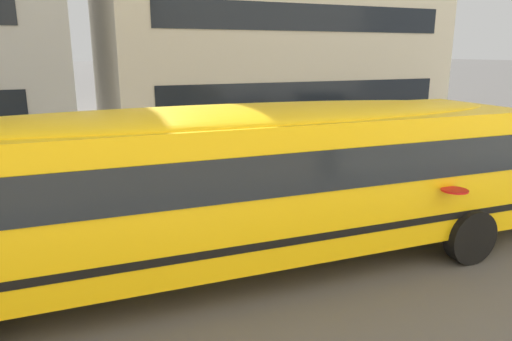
{
  "coord_description": "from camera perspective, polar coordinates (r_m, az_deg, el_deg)",
  "views": [
    {
      "loc": [
        -2.41,
        -8.84,
        3.71
      ],
      "look_at": [
        0.98,
        -0.86,
        1.52
      ],
      "focal_mm": 33.03,
      "sensor_mm": 36.0,
      "label": 1
    }
  ],
  "objects": [
    {
      "name": "sidewalk_far",
      "position": [
        17.25,
        -14.45,
        1.29
      ],
      "size": [
        120.0,
        3.0,
        0.01
      ],
      "primitive_type": "cube",
      "color": "gray",
      "rests_on": "ground_plane"
    },
    {
      "name": "lane_centreline",
      "position": [
        9.88,
        -7.28,
        -8.01
      ],
      "size": [
        110.0,
        0.16,
        0.01
      ],
      "primitive_type": "cube",
      "color": "silver",
      "rests_on": "ground_plane"
    },
    {
      "name": "ground_plane",
      "position": [
        9.88,
        -7.28,
        -8.02
      ],
      "size": [
        400.0,
        400.0,
        0.0
      ],
      "primitive_type": "plane",
      "color": "#54514F"
    },
    {
      "name": "school_bus",
      "position": [
        7.89,
        -1.85,
        -0.59
      ],
      "size": [
        12.89,
        3.27,
        2.87
      ],
      "rotation": [
        0.0,
        0.0,
        -0.03
      ],
      "color": "yellow",
      "rests_on": "ground_plane"
    },
    {
      "name": "parked_car_dark_blue_past_driveway",
      "position": [
        19.47,
        21.0,
        4.74
      ],
      "size": [
        3.92,
        1.91,
        1.64
      ],
      "rotation": [
        0.0,
        0.0,
        0.01
      ],
      "color": "navy",
      "rests_on": "ground_plane"
    }
  ]
}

